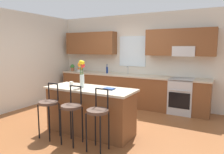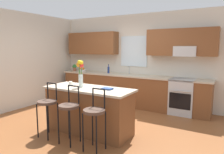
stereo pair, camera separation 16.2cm
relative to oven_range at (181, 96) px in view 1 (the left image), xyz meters
name	(u,v)px [view 1 (the left image)]	position (x,y,z in m)	size (l,w,h in m)	color
ground_plane	(97,123)	(-1.55, -1.68, -0.46)	(14.00, 14.00, 0.00)	brown
wall_left	(29,60)	(-4.11, -1.38, 0.89)	(0.12, 4.60, 2.70)	beige
back_wall_assembly	(133,54)	(-1.52, 0.31, 1.05)	(5.60, 0.50, 2.70)	beige
counter_run	(128,90)	(-1.55, 0.02, 0.01)	(4.56, 0.64, 0.92)	brown
sink_faucet	(128,69)	(-1.62, 0.17, 0.60)	(0.02, 0.13, 0.23)	#B7BABC
oven_range	(181,96)	(0.00, 0.00, 0.00)	(0.60, 0.64, 0.92)	#B7BABC
kitchen_island	(90,110)	(-1.37, -2.20, 0.00)	(1.84, 0.72, 0.92)	brown
bar_stool_near	(49,105)	(-1.92, -2.77, 0.18)	(0.36, 0.36, 1.04)	black
bar_stool_middle	(72,109)	(-1.37, -2.77, 0.18)	(0.36, 0.36, 1.04)	black
bar_stool_far	(98,114)	(-0.82, -2.77, 0.18)	(0.36, 0.36, 1.04)	black
flower_vase	(82,71)	(-1.55, -2.22, 0.80)	(0.15, 0.14, 0.55)	silver
mug_ceramic	(71,84)	(-1.84, -2.20, 0.51)	(0.08, 0.08, 0.09)	silver
cookbook	(109,89)	(-0.96, -2.15, 0.48)	(0.20, 0.15, 0.03)	navy
fruit_bowl_oranges	(80,70)	(-3.31, 0.02, 0.50)	(0.24, 0.24, 0.13)	silver
bottle_olive_oil	(107,70)	(-2.27, 0.02, 0.57)	(0.06, 0.06, 0.29)	navy
potted_plant_small	(72,67)	(-3.64, 0.03, 0.59)	(0.18, 0.12, 0.23)	#9E5B3D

